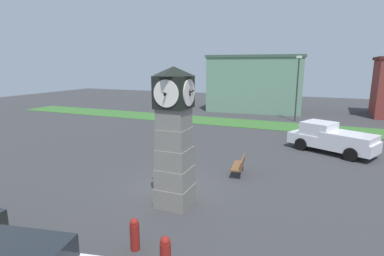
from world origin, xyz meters
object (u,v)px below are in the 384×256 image
clock_tower (174,140)px  bollard_near_tower (165,253)px  pickup_truck (332,138)px  street_lamp_near_road (297,84)px  bollard_mid_row (135,234)px  bench (239,165)px

clock_tower → bollard_near_tower: size_ratio=5.56×
pickup_truck → street_lamp_near_road: bearing=105.6°
bollard_near_tower → street_lamp_near_road: (1.56, 24.53, 3.17)m
bollard_near_tower → street_lamp_near_road: street_lamp_near_road is taller
bollard_mid_row → bench: size_ratio=0.62×
bollard_mid_row → street_lamp_near_road: street_lamp_near_road is taller
bench → bollard_mid_row: bearing=-100.3°
bench → pickup_truck: bearing=54.4°
bench → bollard_near_tower: bearing=-90.6°
bollard_near_tower → pickup_truck: pickup_truck is taller
bollard_near_tower → bench: bollard_near_tower is taller
pickup_truck → street_lamp_near_road: 11.25m
bench → street_lamp_near_road: (1.47, 16.67, 3.14)m
bollard_mid_row → bench: bollard_mid_row is taller
bollard_near_tower → street_lamp_near_road: bearing=86.4°
bollard_mid_row → pickup_truck: 14.78m
clock_tower → bollard_mid_row: 3.84m
bench → street_lamp_near_road: street_lamp_near_road is taller
bollard_mid_row → pickup_truck: (5.76, 13.60, 0.41)m
clock_tower → street_lamp_near_road: (3.02, 20.94, 0.98)m
bollard_near_tower → bollard_mid_row: size_ratio=0.96×
bollard_near_tower → bollard_mid_row: (-1.26, 0.42, 0.02)m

